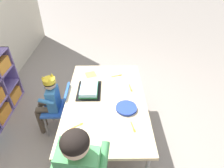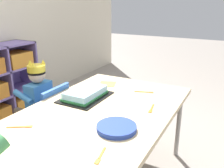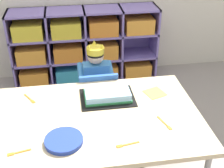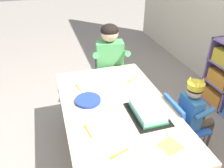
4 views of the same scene
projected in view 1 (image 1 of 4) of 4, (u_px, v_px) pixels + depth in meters
ground at (107, 135)px, 2.44m from camera, size 16.00×16.00×0.00m
activity_table at (106, 102)px, 2.11m from camera, size 1.45×0.88×0.61m
classroom_chair_blue at (61, 107)px, 2.30m from camera, size 0.33×0.35×0.65m
child_with_crown at (49, 98)px, 2.22m from camera, size 0.30×0.31×0.84m
adult_helper_seated at (82, 162)px, 1.43m from camera, size 0.45×0.44×1.05m
birthday_cake_on_tray at (89, 89)px, 2.19m from camera, size 0.37×0.27×0.07m
paper_plate_stack at (126, 108)px, 1.95m from camera, size 0.22×0.22×0.03m
paper_napkin_square at (91, 74)px, 2.48m from camera, size 0.17×0.17×0.00m
fork_beside_plate_stack at (117, 76)px, 2.46m from camera, size 0.06×0.14×0.00m
fork_near_child_seat at (77, 126)px, 1.77m from camera, size 0.09×0.13×0.00m
fork_near_cake_tray at (133, 128)px, 1.76m from camera, size 0.13×0.04×0.00m
fork_by_napkin at (131, 88)px, 2.24m from camera, size 0.14×0.04×0.00m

